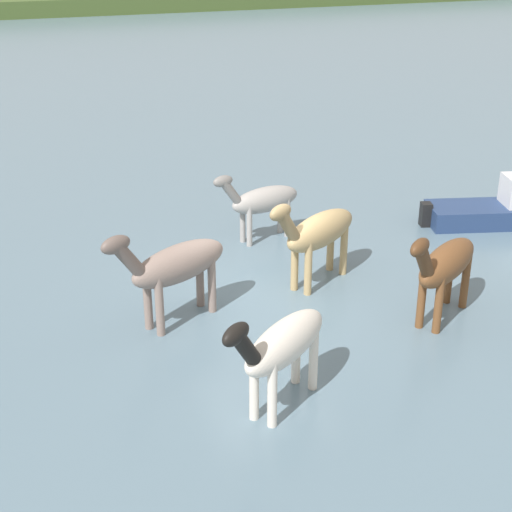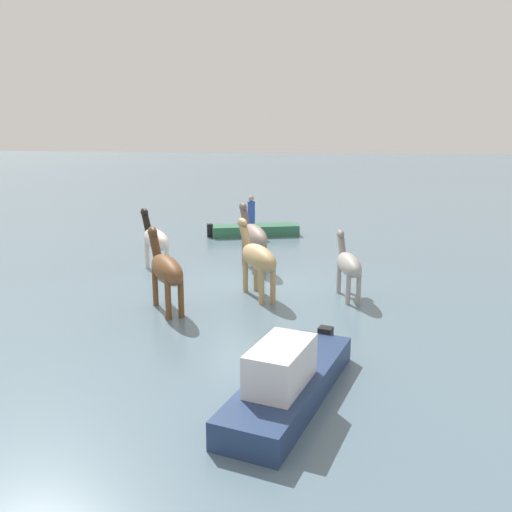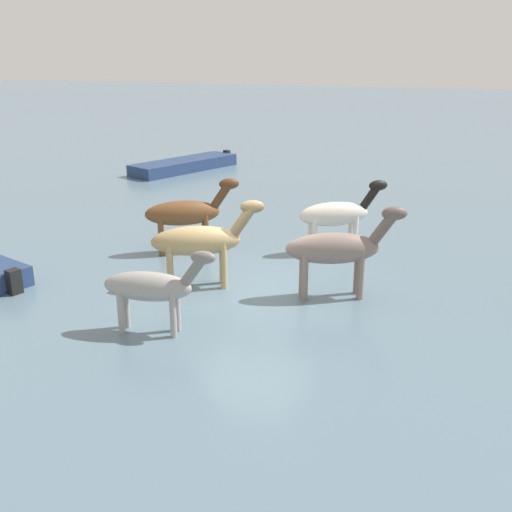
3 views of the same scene
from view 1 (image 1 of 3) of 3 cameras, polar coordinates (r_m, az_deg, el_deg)
The scene contains 7 objects.
ground_plane at distance 14.74m, azimuth 0.89°, elevation -3.21°, with size 176.09×176.09×0.00m, color slate.
distant_shoreline at distance 61.80m, azimuth -16.11°, elevation 17.01°, with size 158.48×6.00×2.40m, color #405527.
horse_pinto_flank at distance 13.52m, azimuth -6.07°, elevation -0.69°, with size 2.54×1.51×2.04m.
horse_dun_straggler at distance 14.95m, azimuth 4.65°, elevation 1.81°, with size 2.44×1.65×2.02m.
horse_mid_herd at distance 13.96m, azimuth 13.95°, elevation -0.62°, with size 2.34×1.75×1.99m.
horse_dark_mare at distance 17.05m, azimuth 0.48°, elevation 4.17°, with size 2.21×0.90×1.71m.
horse_rear_stallion at distance 11.17m, azimuth 1.96°, elevation -6.66°, with size 2.23×1.77×1.93m.
Camera 1 is at (-4.65, -12.23, 6.79)m, focal length 53.47 mm.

